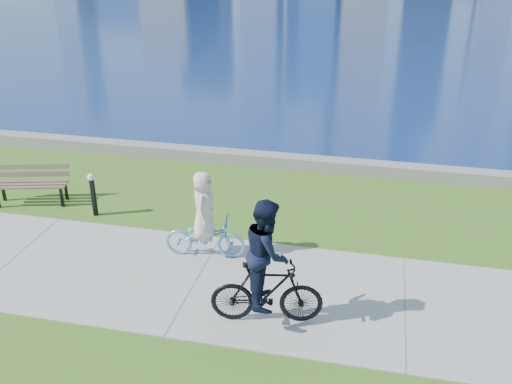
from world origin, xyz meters
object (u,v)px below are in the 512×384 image
at_px(park_bench, 31,181).
at_px(cyclist_woman, 204,226).
at_px(bollard_lamp, 93,192).
at_px(cyclist_man, 267,273).

distance_m(park_bench, cyclist_woman, 5.26).
relative_size(bollard_lamp, cyclist_woman, 0.57).
distance_m(bollard_lamp, cyclist_woman, 3.40).
relative_size(cyclist_woman, cyclist_man, 0.81).
height_order(bollard_lamp, cyclist_woman, cyclist_woman).
height_order(bollard_lamp, cyclist_man, cyclist_man).
height_order(park_bench, bollard_lamp, bollard_lamp).
xyz_separation_m(cyclist_woman, cyclist_man, (1.71, -1.88, 0.28)).
bearing_deg(cyclist_man, bollard_lamp, 46.95).
bearing_deg(cyclist_woman, park_bench, 66.68).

